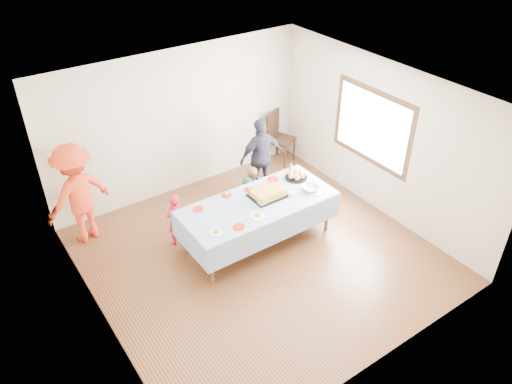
# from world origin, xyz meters

# --- Properties ---
(ground) EXTENTS (5.00, 5.00, 0.00)m
(ground) POSITION_xyz_m (0.00, 0.00, 0.00)
(ground) COLOR #472614
(ground) RESTS_ON ground
(room_walls) EXTENTS (5.04, 5.04, 2.72)m
(room_walls) POSITION_xyz_m (0.05, 0.00, 1.77)
(room_walls) COLOR beige
(room_walls) RESTS_ON ground
(party_table) EXTENTS (2.50, 1.10, 0.78)m
(party_table) POSITION_xyz_m (0.19, 0.32, 0.72)
(party_table) COLOR #56321D
(party_table) RESTS_ON ground
(birthday_cake) EXTENTS (0.58, 0.44, 0.10)m
(birthday_cake) POSITION_xyz_m (0.42, 0.37, 0.83)
(birthday_cake) COLOR black
(birthday_cake) RESTS_ON party_table
(rolls_tray) EXTENTS (0.38, 0.38, 0.11)m
(rolls_tray) POSITION_xyz_m (1.13, 0.53, 0.83)
(rolls_tray) COLOR black
(rolls_tray) RESTS_ON party_table
(punch_bowl) EXTENTS (0.29, 0.29, 0.07)m
(punch_bowl) POSITION_xyz_m (1.10, 0.11, 0.82)
(punch_bowl) COLOR silver
(punch_bowl) RESTS_ON party_table
(party_hat) EXTENTS (0.09, 0.09, 0.16)m
(party_hat) POSITION_xyz_m (1.21, 0.78, 0.86)
(party_hat) COLOR silver
(party_hat) RESTS_ON party_table
(fork_pile) EXTENTS (0.24, 0.18, 0.07)m
(fork_pile) POSITION_xyz_m (0.77, 0.16, 0.81)
(fork_pile) COLOR white
(fork_pile) RESTS_ON party_table
(plate_red_far_a) EXTENTS (0.17, 0.17, 0.01)m
(plate_red_far_a) POSITION_xyz_m (-0.68, 0.69, 0.79)
(plate_red_far_a) COLOR #B6210D
(plate_red_far_a) RESTS_ON party_table
(plate_red_far_b) EXTENTS (0.17, 0.17, 0.01)m
(plate_red_far_b) POSITION_xyz_m (-0.11, 0.76, 0.79)
(plate_red_far_b) COLOR #B6210D
(plate_red_far_b) RESTS_ON party_table
(plate_red_far_c) EXTENTS (0.17, 0.17, 0.01)m
(plate_red_far_c) POSITION_xyz_m (0.28, 0.68, 0.79)
(plate_red_far_c) COLOR #B6210D
(plate_red_far_c) RESTS_ON party_table
(plate_red_far_d) EXTENTS (0.19, 0.19, 0.01)m
(plate_red_far_d) POSITION_xyz_m (0.78, 0.71, 0.79)
(plate_red_far_d) COLOR #B6210D
(plate_red_far_d) RESTS_ON party_table
(plate_red_near) EXTENTS (0.18, 0.18, 0.01)m
(plate_red_near) POSITION_xyz_m (-0.41, -0.05, 0.79)
(plate_red_near) COLOR #B6210D
(plate_red_near) RESTS_ON party_table
(plate_white_left) EXTENTS (0.20, 0.20, 0.01)m
(plate_white_left) POSITION_xyz_m (-0.76, 0.02, 0.79)
(plate_white_left) COLOR white
(plate_white_left) RESTS_ON party_table
(plate_white_mid) EXTENTS (0.23, 0.23, 0.01)m
(plate_white_mid) POSITION_xyz_m (-0.04, 0.00, 0.79)
(plate_white_mid) COLOR white
(plate_white_mid) RESTS_ON party_table
(plate_white_right) EXTENTS (0.23, 0.23, 0.01)m
(plate_white_right) POSITION_xyz_m (1.11, 0.01, 0.79)
(plate_white_right) COLOR white
(plate_white_right) RESTS_ON party_table
(dining_chair) EXTENTS (0.62, 0.62, 1.07)m
(dining_chair) POSITION_xyz_m (2.06, 2.28, 0.60)
(dining_chair) COLOR black
(dining_chair) RESTS_ON ground
(toddler_left) EXTENTS (0.39, 0.33, 0.92)m
(toddler_left) POSITION_xyz_m (-0.92, 1.05, 0.46)
(toddler_left) COLOR red
(toddler_left) RESTS_ON ground
(toddler_mid) EXTENTS (0.44, 0.37, 0.76)m
(toddler_mid) POSITION_xyz_m (0.51, 1.08, 0.38)
(toddler_mid) COLOR #236B38
(toddler_mid) RESTS_ON ground
(toddler_right) EXTENTS (0.46, 0.37, 0.90)m
(toddler_right) POSITION_xyz_m (0.58, 1.07, 0.45)
(toddler_right) COLOR tan
(toddler_right) RESTS_ON ground
(adult_left) EXTENTS (1.26, 0.94, 1.73)m
(adult_left) POSITION_xyz_m (-2.10, 2.03, 0.87)
(adult_left) COLOR red
(adult_left) RESTS_ON ground
(adult_right) EXTENTS (0.89, 0.42, 1.49)m
(adult_right) POSITION_xyz_m (1.10, 1.52, 0.75)
(adult_right) COLOR #2E2C3C
(adult_right) RESTS_ON ground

